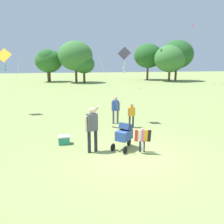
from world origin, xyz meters
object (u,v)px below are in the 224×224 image
child_with_butterfly_kite (142,137)px  person_red_shirt (116,108)px  stroller (124,134)px  kite_adult_black (123,57)px  kite_orange_delta (4,57)px  person_adult_flyer (92,125)px  person_sitting_far (132,114)px  cooler_box (64,140)px

child_with_butterfly_kite → person_red_shirt: person_red_shirt is taller
stroller → kite_adult_black: size_ratio=0.26×
kite_adult_black → child_with_butterfly_kite: bearing=-93.9°
child_with_butterfly_kite → kite_orange_delta: size_ratio=0.22×
child_with_butterfly_kite → person_adult_flyer: (-1.79, 0.40, 0.45)m
child_with_butterfly_kite → person_sitting_far: size_ratio=0.76×
person_adult_flyer → kite_orange_delta: size_ratio=0.41×
person_sitting_far → cooler_box: size_ratio=2.75×
kite_adult_black → cooler_box: kite_adult_black is taller
stroller → person_red_shirt: person_red_shirt is taller
person_adult_flyer → kite_orange_delta: 8.68m
cooler_box → kite_orange_delta: bearing=119.5°
child_with_butterfly_kite → person_sitting_far: 3.20m
kite_orange_delta → person_adult_flyer: bearing=-57.8°
person_sitting_far → stroller: bearing=-111.6°
cooler_box → person_sitting_far: bearing=27.3°
person_red_shirt → cooler_box: size_ratio=3.31×
stroller → cooler_box: bearing=156.9°
kite_adult_black → kite_orange_delta: bearing=152.3°
kite_adult_black → kite_orange_delta: 7.33m
child_with_butterfly_kite → stroller: 0.73m
stroller → person_adult_flyer: bearing=-176.5°
person_adult_flyer → cooler_box: bearing=134.9°
person_sitting_far → cooler_box: bearing=-152.7°
kite_orange_delta → child_with_butterfly_kite: bearing=-50.1°
person_red_shirt → person_sitting_far: bearing=-53.4°
kite_adult_black → cooler_box: size_ratio=9.00×
stroller → cooler_box: 2.50m
stroller → child_with_butterfly_kite: bearing=-40.2°
child_with_butterfly_kite → kite_adult_black: (0.27, 4.03, 2.91)m
person_adult_flyer → cooler_box: person_adult_flyer is taller
kite_orange_delta → person_sitting_far: bearing=-32.5°
person_adult_flyer → person_sitting_far: size_ratio=1.44×
stroller → kite_orange_delta: (-5.65, 6.96, 2.92)m
kite_orange_delta → person_red_shirt: (6.08, -3.42, -2.65)m
person_adult_flyer → kite_adult_black: size_ratio=0.44×
kite_orange_delta → stroller: bearing=-50.9°
person_adult_flyer → kite_adult_black: 4.85m
kite_adult_black → cooler_box: (-3.10, -2.59, -3.31)m
child_with_butterfly_kite → cooler_box: (-2.82, 1.44, -0.40)m
kite_orange_delta → person_red_shirt: size_ratio=2.89×
kite_adult_black → person_red_shirt: (-0.41, -0.01, -2.61)m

